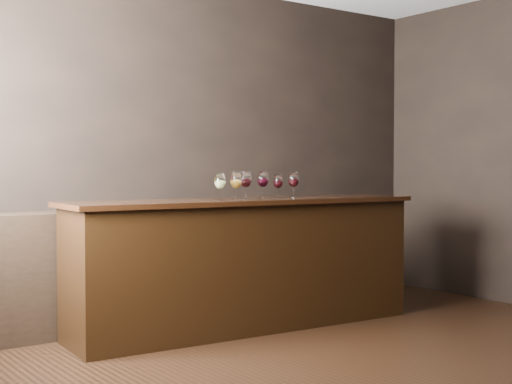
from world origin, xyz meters
TOP-DOWN VIEW (x-y plane):
  - ground at (0.00, 0.00)m, footprint 5.00×5.00m
  - room_shell at (-0.23, 0.11)m, footprint 5.02×4.52m
  - bar_counter at (-0.01, 1.42)m, footprint 2.77×0.75m
  - bar_top at (-0.01, 1.42)m, footprint 2.86×0.82m
  - back_bar_shelf at (-0.60, 2.03)m, footprint 2.52×0.40m
  - glass_white at (-0.26, 1.38)m, footprint 0.08×0.08m
  - glass_amber at (-0.11, 1.39)m, footprint 0.09×0.09m
  - glass_red_a at (0.02, 1.45)m, footprint 0.09×0.09m
  - glass_red_b at (0.17, 1.44)m, footprint 0.09×0.09m
  - glass_red_c at (0.31, 1.42)m, footprint 0.08×0.08m
  - glass_red_d at (0.44, 1.38)m, footprint 0.09×0.09m

SIDE VIEW (x-z plane):
  - ground at x=0.00m, z-range 0.00..0.00m
  - back_bar_shelf at x=-0.60m, z-range 0.00..0.91m
  - bar_counter at x=-0.01m, z-range 0.00..0.96m
  - bar_top at x=-0.01m, z-range 0.96..1.00m
  - glass_red_c at x=0.31m, z-range 1.03..1.21m
  - glass_white at x=-0.26m, z-range 1.03..1.23m
  - glass_amber at x=-0.11m, z-range 1.03..1.23m
  - glass_red_d at x=0.44m, z-range 1.03..1.24m
  - glass_red_a at x=0.02m, z-range 1.03..1.24m
  - glass_red_b at x=0.17m, z-range 1.03..1.25m
  - room_shell at x=-0.23m, z-range 0.40..3.21m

